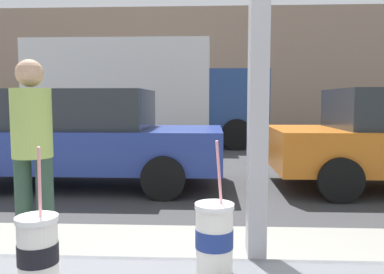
{
  "coord_description": "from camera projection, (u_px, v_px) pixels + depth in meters",
  "views": [
    {
      "loc": [
        -0.13,
        -1.0,
        1.42
      ],
      "look_at": [
        -0.32,
        2.97,
        1.06
      ],
      "focal_mm": 36.78,
      "sensor_mm": 36.0,
      "label": 1
    }
  ],
  "objects": [
    {
      "name": "parked_car_blue",
      "position": [
        84.0,
        137.0,
        6.56
      ],
      "size": [
        4.5,
        2.04,
        1.6
      ],
      "color": "#283D93",
      "rests_on": "ground"
    },
    {
      "name": "soda_cup_left",
      "position": [
        214.0,
        238.0,
        0.97
      ],
      "size": [
        0.1,
        0.1,
        0.33
      ],
      "color": "white",
      "rests_on": "window_counter"
    },
    {
      "name": "pedestrian",
      "position": [
        32.0,
        146.0,
        3.19
      ],
      "size": [
        0.32,
        0.32,
        1.63
      ],
      "color": "#2D4538",
      "rests_on": "sidewalk_strip"
    },
    {
      "name": "soda_cup_right",
      "position": [
        38.0,
        252.0,
        0.88
      ],
      "size": [
        0.09,
        0.09,
        0.33
      ],
      "color": "silver",
      "rests_on": "window_counter"
    },
    {
      "name": "ground_plane",
      "position": [
        216.0,
        163.0,
        9.07
      ],
      "size": [
        60.0,
        60.0,
        0.0
      ],
      "primitive_type": "plane",
      "color": "#38383A"
    },
    {
      "name": "box_truck",
      "position": [
        142.0,
        91.0,
        12.43
      ],
      "size": [
        7.31,
        2.44,
        3.25
      ],
      "color": "silver",
      "rests_on": "ground"
    },
    {
      "name": "building_facade_far",
      "position": [
        214.0,
        69.0,
        20.34
      ],
      "size": [
        28.0,
        1.2,
        6.12
      ],
      "primitive_type": "cube",
      "color": "gray",
      "rests_on": "ground"
    }
  ]
}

